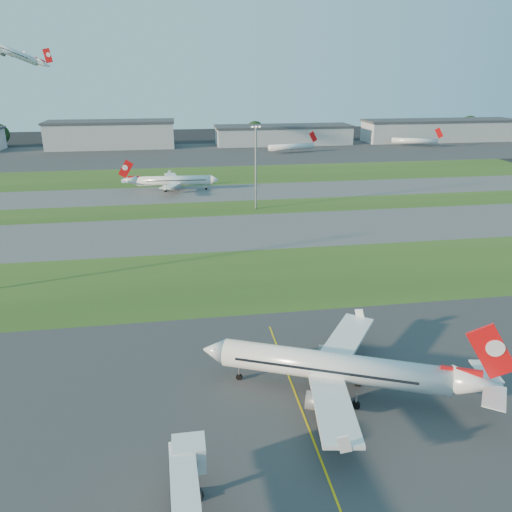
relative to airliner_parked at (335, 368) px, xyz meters
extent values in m
plane|color=black|center=(-10.11, -10.33, -4.05)|extent=(700.00, 700.00, 0.00)
cube|color=#333335|center=(-10.11, -10.33, -4.04)|extent=(300.00, 70.00, 0.01)
cube|color=#294818|center=(-10.11, 41.67, -4.04)|extent=(300.00, 34.00, 0.01)
cube|color=#515154|center=(-10.11, 74.67, -4.04)|extent=(300.00, 32.00, 0.01)
cube|color=#294818|center=(-10.11, 99.67, -4.04)|extent=(300.00, 18.00, 0.01)
cube|color=#515154|center=(-10.11, 121.67, -4.04)|extent=(300.00, 26.00, 0.01)
cube|color=#294818|center=(-10.11, 154.67, -4.04)|extent=(300.00, 40.00, 0.01)
cube|color=#333335|center=(-10.11, 214.67, -4.04)|extent=(400.00, 80.00, 0.01)
cube|color=gold|center=(-5.11, -10.33, -4.05)|extent=(0.25, 60.00, 0.02)
cube|color=white|center=(-19.61, -12.93, -0.05)|extent=(3.40, 3.00, 3.00)
cylinder|color=gray|center=(-19.61, -14.83, -2.45)|extent=(0.70, 0.70, 3.20)
cube|color=black|center=(-19.61, -14.83, -3.70)|extent=(2.20, 1.20, 0.70)
cylinder|color=white|center=(-0.33, 0.14, 0.11)|extent=(28.80, 15.12, 3.76)
cube|color=red|center=(16.98, -7.25, 5.16)|extent=(6.04, 2.84, 7.49)
cube|color=white|center=(-2.53, -7.53, -0.38)|extent=(6.75, 15.37, 1.53)
cube|color=white|center=(3.69, 7.04, -0.38)|extent=(12.51, 14.53, 1.53)
cylinder|color=slate|center=(-3.04, -4.95, -1.47)|extent=(4.72, 3.73, 2.28)
cylinder|color=slate|center=(1.47, 5.62, -1.47)|extent=(4.72, 3.73, 2.28)
cylinder|color=white|center=(-20.50, 127.97, -0.32)|extent=(26.75, 4.77, 3.37)
cube|color=red|center=(-37.33, 128.86, 4.20)|extent=(5.76, 0.61, 6.71)
cube|color=white|center=(-21.01, 135.10, -0.76)|extent=(6.45, 13.82, 1.37)
cube|color=white|center=(-21.76, 120.93, -0.76)|extent=(7.71, 13.89, 1.37)
cylinder|color=slate|center=(-19.78, 133.09, -1.74)|extent=(3.83, 2.23, 2.04)
cylinder|color=slate|center=(-20.33, 122.81, -1.74)|extent=(3.83, 2.23, 2.04)
cylinder|color=white|center=(-90.11, 196.39, 45.75)|extent=(26.31, 5.46, 3.31)
cube|color=red|center=(-73.62, 195.02, 50.19)|extent=(5.66, 0.77, 6.59)
cube|color=white|center=(-89.82, 189.37, 45.31)|extent=(5.97, 13.52, 1.35)
cube|color=white|center=(-88.66, 203.26, 45.31)|extent=(7.91, 13.63, 1.35)
cylinder|color=slate|center=(-90.96, 191.39, 44.35)|extent=(3.81, 2.30, 2.00)
cylinder|color=slate|center=(-90.13, 201.46, 44.35)|extent=(3.81, 2.30, 2.00)
cylinder|color=white|center=(41.98, 210.37, -0.85)|extent=(26.07, 8.77, 3.20)
cube|color=red|center=(54.67, 213.19, 3.95)|extent=(5.12, 1.42, 6.16)
cylinder|color=white|center=(118.59, 223.26, -0.85)|extent=(25.39, 12.43, 3.20)
cube|color=red|center=(130.70, 218.53, 3.95)|extent=(4.93, 2.16, 6.16)
cylinder|color=gray|center=(4.89, 97.67, 8.45)|extent=(0.60, 0.60, 25.00)
cube|color=gray|center=(4.89, 97.67, 21.35)|extent=(3.20, 0.50, 0.80)
cube|color=#FFF2CC|center=(4.89, 97.67, 21.35)|extent=(2.80, 0.70, 0.35)
cube|color=#9EA1A6|center=(-55.11, 244.67, 2.95)|extent=(70.00, 22.00, 14.00)
cube|color=#383A3F|center=(-55.11, 244.67, 10.55)|extent=(71.40, 23.00, 1.20)
cube|color=#9EA1A6|center=(44.89, 244.67, 0.95)|extent=(80.00, 22.00, 10.00)
cube|color=#383A3F|center=(44.89, 244.67, 6.55)|extent=(81.60, 23.00, 1.20)
cube|color=#9EA1A6|center=(144.89, 244.67, 1.95)|extent=(95.00, 22.00, 12.00)
cube|color=#383A3F|center=(144.89, 244.67, 8.55)|extent=(96.90, 23.00, 1.20)
cylinder|color=black|center=(-120.11, 259.67, -1.85)|extent=(1.00, 1.00, 4.40)
cylinder|color=black|center=(-30.11, 255.67, -2.25)|extent=(1.00, 1.00, 3.60)
sphere|color=black|center=(-30.11, 255.67, 1.80)|extent=(9.90, 9.90, 9.90)
cylinder|color=black|center=(29.89, 258.67, -1.95)|extent=(1.00, 1.00, 4.20)
sphere|color=black|center=(29.89, 258.67, 2.78)|extent=(11.55, 11.55, 11.55)
cylinder|color=black|center=(104.89, 256.67, -2.15)|extent=(1.00, 1.00, 3.80)
sphere|color=black|center=(104.89, 256.67, 2.13)|extent=(10.45, 10.45, 10.45)
cylinder|color=black|center=(174.89, 260.67, -1.75)|extent=(1.00, 1.00, 4.60)
sphere|color=black|center=(174.89, 260.67, 3.43)|extent=(12.65, 12.65, 12.65)
camera|label=1|loc=(-19.23, -54.39, 36.69)|focal=35.00mm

